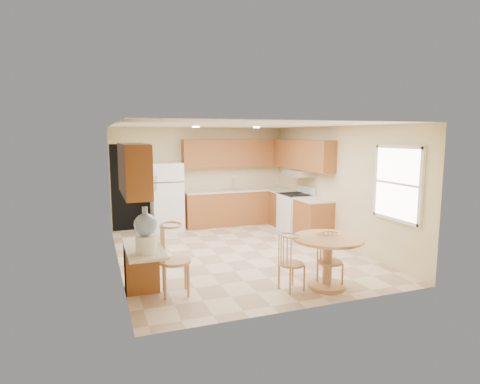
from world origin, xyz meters
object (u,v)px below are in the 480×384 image
object	(u,v)px
refrigerator	(167,197)
dining_table	(328,255)
chair_table_a	(294,258)
chair_table_b	(333,256)
stove	(296,212)
chair_desk	(176,254)
water_crock	(146,232)

from	to	relation	value
refrigerator	dining_table	size ratio (longest dim) A/B	1.55
chair_table_a	dining_table	bearing A→B (deg)	75.55
dining_table	chair_table_b	xyz separation A→B (m)	(0.05, -0.08, -0.01)
refrigerator	stove	distance (m)	3.14
dining_table	chair_table_a	size ratio (longest dim) A/B	1.26
refrigerator	chair_desk	size ratio (longest dim) A/B	1.60
stove	chair_table_b	xyz separation A→B (m)	(-1.21, -3.46, 0.04)
water_crock	chair_desk	bearing A→B (deg)	29.66
refrigerator	chair_table_b	size ratio (longest dim) A/B	1.98
chair_table_a	chair_table_b	bearing A→B (deg)	68.26
stove	dining_table	size ratio (longest dim) A/B	1.02
refrigerator	chair_desk	xyz separation A→B (m)	(-0.60, -4.14, -0.20)
refrigerator	water_crock	world-z (taller)	refrigerator
chair_table_b	stove	bearing A→B (deg)	-118.04
chair_table_a	water_crock	distance (m)	2.18
stove	dining_table	distance (m)	3.61
chair_desk	water_crock	size ratio (longest dim) A/B	1.69
refrigerator	stove	xyz separation A→B (m)	(2.88, -1.22, -0.36)
stove	refrigerator	bearing A→B (deg)	157.01
dining_table	chair_desk	xyz separation A→B (m)	(-2.21, 0.46, 0.11)
dining_table	chair_desk	size ratio (longest dim) A/B	1.03
chair_desk	water_crock	bearing A→B (deg)	-54.39
refrigerator	chair_table_a	size ratio (longest dim) A/B	1.96
dining_table	chair_table_a	distance (m)	0.55
refrigerator	chair_desk	world-z (taller)	refrigerator
dining_table	chair_desk	distance (m)	2.26
water_crock	chair_table_b	bearing A→B (deg)	-5.99
refrigerator	dining_table	world-z (taller)	refrigerator
chair_desk	stove	bearing A→B (deg)	135.98
stove	dining_table	xyz separation A→B (m)	(-1.26, -3.38, 0.05)
refrigerator	chair_table_a	distance (m)	4.70
stove	water_crock	world-z (taller)	water_crock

